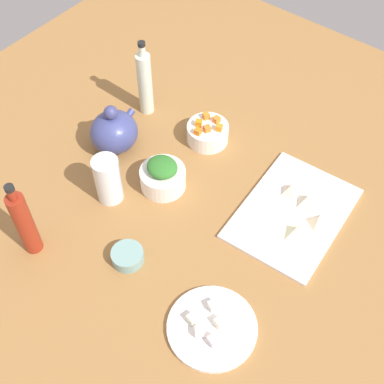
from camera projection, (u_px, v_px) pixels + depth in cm
name	position (u px, v px, depth cm)	size (l,w,h in cm)	color
tabletop	(192.00, 206.00, 146.95)	(190.00, 190.00, 3.00)	olive
cutting_board	(293.00, 213.00, 143.02)	(35.86, 25.61, 1.00)	white
plate_tofu	(212.00, 328.00, 122.69)	(21.19, 21.19, 1.20)	white
bowl_greens	(163.00, 179.00, 147.22)	(12.79, 12.79, 6.17)	white
bowl_carrots	(208.00, 133.00, 158.47)	(12.50, 12.50, 5.65)	white
bowl_small_side	(128.00, 256.00, 133.32)	(8.28, 8.28, 3.39)	#7AA29D
teapot	(114.00, 132.00, 153.87)	(15.99, 13.74, 16.00)	#3C437F
bottle_0	(24.00, 223.00, 128.54)	(4.55, 4.55, 24.95)	maroon
bottle_1	(145.00, 83.00, 160.09)	(4.46, 4.46, 25.70)	silver
drinking_glass_0	(108.00, 180.00, 141.54)	(7.19, 7.19, 14.59)	white
carrot_cube_0	(206.00, 116.00, 157.68)	(1.80, 1.80, 1.80)	orange
carrot_cube_1	(219.00, 128.00, 154.62)	(1.80, 1.80, 1.80)	orange
carrot_cube_2	(207.00, 129.00, 154.41)	(1.80, 1.80, 1.80)	orange
carrot_cube_3	(217.00, 120.00, 156.74)	(1.80, 1.80, 1.80)	orange
carrot_cube_4	(199.00, 123.00, 155.86)	(1.80, 1.80, 1.80)	orange
carrot_cube_5	(198.00, 132.00, 153.68)	(1.80, 1.80, 1.80)	orange
chopped_greens_mound	(162.00, 167.00, 143.39)	(8.86, 8.02, 3.57)	#2F7329
tofu_cube_0	(200.00, 332.00, 120.31)	(2.20, 2.20, 2.20)	white
tofu_cube_1	(193.00, 318.00, 122.29)	(2.20, 2.20, 2.20)	white
tofu_cube_2	(220.00, 322.00, 121.68)	(2.20, 2.20, 2.20)	white
tofu_cube_3	(213.00, 340.00, 119.04)	(2.20, 2.20, 2.20)	silver
tofu_cube_4	(213.00, 306.00, 124.28)	(2.20, 2.20, 2.20)	white
dumpling_0	(307.00, 200.00, 143.25)	(4.76, 4.64, 3.14)	beige
dumpling_1	(318.00, 220.00, 139.34)	(4.77, 4.51, 2.80)	beige
dumpling_2	(291.00, 189.00, 145.62)	(4.28, 4.03, 3.13)	beige
dumpling_3	(295.00, 231.00, 137.37)	(5.30, 4.73, 2.52)	beige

